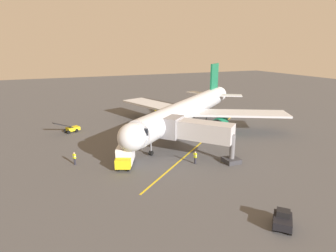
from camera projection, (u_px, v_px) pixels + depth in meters
name	position (u px, v px, depth m)	size (l,w,h in m)	color
ground_plane	(177.00, 132.00, 51.57)	(220.00, 220.00, 0.00)	#4C4C4F
apron_lead_in_line	(203.00, 141.00, 47.03)	(0.24, 40.00, 0.01)	yellow
airplane	(188.00, 110.00, 51.52)	(33.65, 32.32, 11.50)	silver
jet_bridge	(193.00, 130.00, 39.55)	(8.98, 9.94, 5.40)	#B7B7BC
ground_crew_marshaller	(75.00, 158.00, 37.24)	(0.42, 0.47, 1.71)	#23232D
ground_crew_wing_walker	(195.00, 157.00, 37.50)	(0.38, 0.46, 1.71)	#23232D
tug_near_nose	(160.00, 109.00, 67.77)	(2.72, 2.64, 1.50)	yellow
tug_portside	(283.00, 220.00, 24.23)	(2.69, 2.69, 1.50)	black
box_truck_starboard_side	(125.00, 155.00, 36.89)	(3.63, 5.00, 2.62)	yellow
belt_loader_rear_apron	(71.00, 128.00, 51.59)	(4.71, 2.71, 2.32)	yellow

